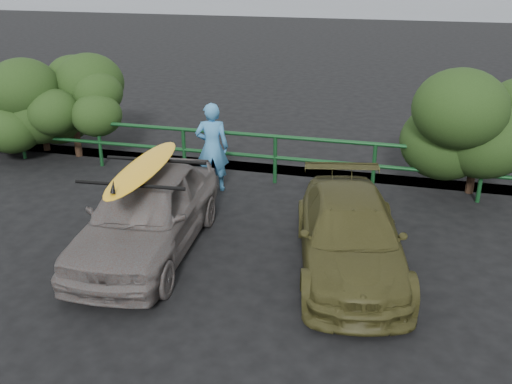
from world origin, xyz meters
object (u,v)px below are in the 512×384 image
sedan (147,213)px  man (212,147)px  olive_vehicle (350,235)px  surfboard (143,168)px  guardrail (229,155)px

sedan → man: 2.74m
olive_vehicle → surfboard: (-3.14, -0.27, 0.87)m
olive_vehicle → surfboard: 3.27m
man → olive_vehicle: bearing=125.9°
guardrail → olive_vehicle: (2.87, -3.15, 0.02)m
guardrail → surfboard: bearing=-94.4°
sedan → olive_vehicle: size_ratio=1.04×
guardrail → sedan: (-0.26, -3.42, 0.14)m
guardrail → sedan: bearing=-94.4°
surfboard → guardrail: bearing=81.2°
olive_vehicle → surfboard: bearing=173.2°
man → surfboard: size_ratio=0.68×
guardrail → man: bearing=-99.5°
guardrail → surfboard: size_ratio=5.30×
sedan → surfboard: size_ratio=1.46×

